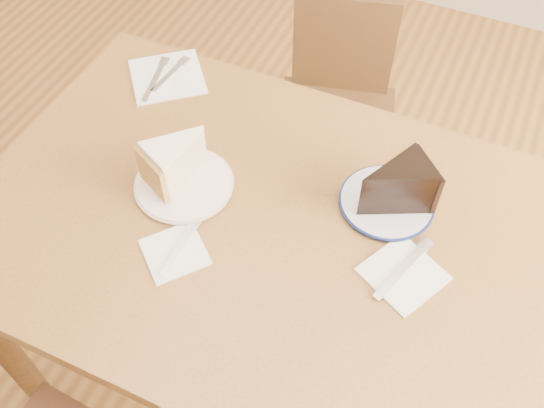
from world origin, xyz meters
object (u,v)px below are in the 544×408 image
at_px(chocolate_cake, 391,190).
at_px(plate_cream, 184,184).
at_px(carrot_cake, 180,159).
at_px(plate_navy, 387,202).
at_px(chair_far, 335,110).
at_px(table, 269,251).

bearing_deg(chocolate_cake, plate_cream, 61.05).
distance_m(carrot_cake, chocolate_cake, 0.42).
relative_size(plate_navy, carrot_cake, 1.46).
distance_m(chair_far, chocolate_cake, 0.76).
distance_m(table, plate_navy, 0.26).
bearing_deg(carrot_cake, table, 16.21).
bearing_deg(chair_far, table, 83.05).
distance_m(plate_navy, chocolate_cake, 0.05).
xyz_separation_m(carrot_cake, chocolate_cake, (0.41, 0.09, 0.00)).
height_order(table, chair_far, table).
xyz_separation_m(chair_far, plate_cream, (-0.10, -0.69, 0.35)).
height_order(chair_far, plate_navy, plate_navy).
bearing_deg(carrot_cake, plate_navy, 40.53).
distance_m(plate_cream, plate_navy, 0.41).
bearing_deg(chocolate_cake, chair_far, -18.12).
height_order(plate_cream, chocolate_cake, chocolate_cake).
bearing_deg(table, plate_navy, 36.11).
bearing_deg(plate_navy, carrot_cake, -165.47).
relative_size(plate_cream, carrot_cake, 1.55).
xyz_separation_m(plate_navy, carrot_cake, (-0.41, -0.11, 0.05)).
bearing_deg(table, chair_far, 97.77).
bearing_deg(chocolate_cake, table, 78.02).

